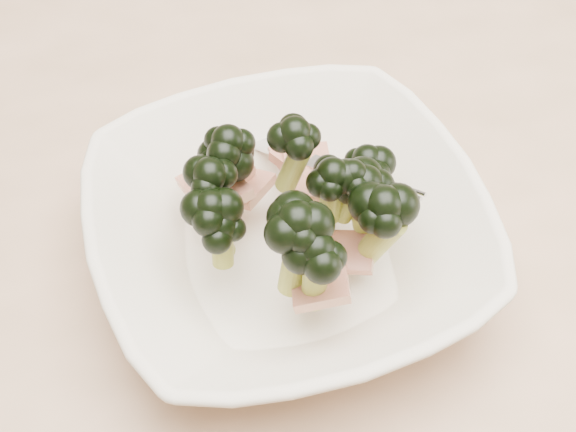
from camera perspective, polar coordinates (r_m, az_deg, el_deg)
The scene contains 2 objects.
dining_table at distance 0.67m, azimuth 9.26°, elevation -4.04°, with size 1.20×0.80×0.75m.
broccoli_dish at distance 0.52m, azimuth 0.10°, elevation -0.84°, with size 0.30×0.30×0.13m.
Camera 1 is at (-0.16, -0.36, 1.19)m, focal length 50.00 mm.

